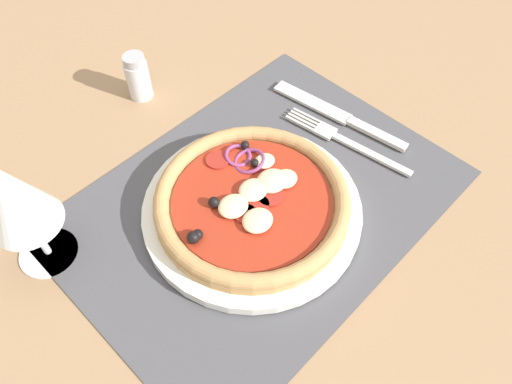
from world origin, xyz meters
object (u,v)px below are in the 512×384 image
(plate, at_px, (252,210))
(pizza, at_px, (252,201))
(wine_glass, at_px, (13,198))
(pepper_shaker, at_px, (138,77))
(knife, at_px, (337,114))
(fork, at_px, (341,139))

(plate, distance_m, pizza, 0.02)
(wine_glass, relative_size, pepper_shaker, 2.22)
(wine_glass, bearing_deg, plate, -32.82)
(pizza, xyz_separation_m, pepper_shaker, (0.04, 0.25, 0.00))
(plate, bearing_deg, wine_glass, 147.18)
(pizza, relative_size, knife, 1.10)
(knife, relative_size, wine_glass, 1.35)
(fork, distance_m, knife, 0.04)
(plate, height_order, knife, plate)
(fork, xyz_separation_m, wine_glass, (-0.35, 0.13, 0.10))
(plate, distance_m, wine_glass, 0.25)
(pepper_shaker, bearing_deg, pizza, -98.22)
(pizza, relative_size, fork, 1.22)
(plate, xyz_separation_m, wine_glass, (-0.19, 0.12, 0.09))
(pizza, bearing_deg, fork, -0.43)
(plate, distance_m, pepper_shaker, 0.26)
(plate, height_order, wine_glass, wine_glass)
(plate, height_order, pizza, pizza)
(knife, bearing_deg, fork, 127.54)
(pizza, relative_size, wine_glass, 1.48)
(wine_glass, bearing_deg, knife, -13.69)
(fork, xyz_separation_m, knife, (0.03, 0.03, 0.00))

